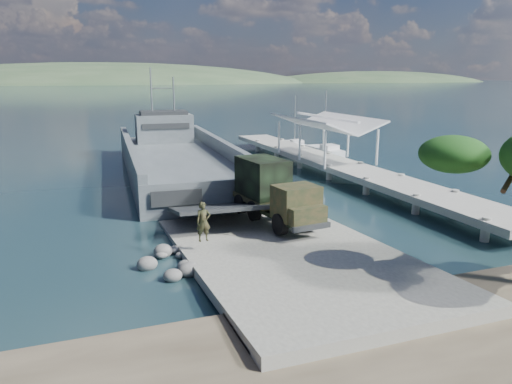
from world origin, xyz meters
The scene contains 10 objects.
ground centered at (0.00, 0.00, 0.00)m, with size 1400.00×1400.00×0.00m, color #1C3A45.
boat_ramp centered at (0.00, -1.00, 0.25)m, with size 10.00×18.00×0.50m, color slate.
shoreline_rocks centered at (-6.20, 0.50, 0.00)m, with size 3.20×5.60×0.90m, color #5B5B58, non-canonical shape.
distant_headlands centered at (50.00, 560.00, 0.00)m, with size 1000.00×240.00×48.00m, color #2E4A2E, non-canonical shape.
pier centered at (13.00, 18.77, 1.60)m, with size 6.40×44.00×6.10m.
landing_craft centered at (-0.56, 23.32, 0.87)m, with size 11.07×36.37×10.67m.
military_truck centered at (1.31, 4.47, 2.27)m, with size 3.24×7.89×3.56m.
soldier centered at (-3.89, 1.00, 1.51)m, with size 0.74×0.48×2.01m, color black.
sailboat_near centered at (17.84, 28.74, 0.40)m, with size 2.03×6.29×7.59m.
sailboat_far centered at (16.79, 34.82, 0.36)m, with size 2.37×5.71×6.75m.
Camera 1 is at (-9.77, -22.32, 9.03)m, focal length 35.00 mm.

